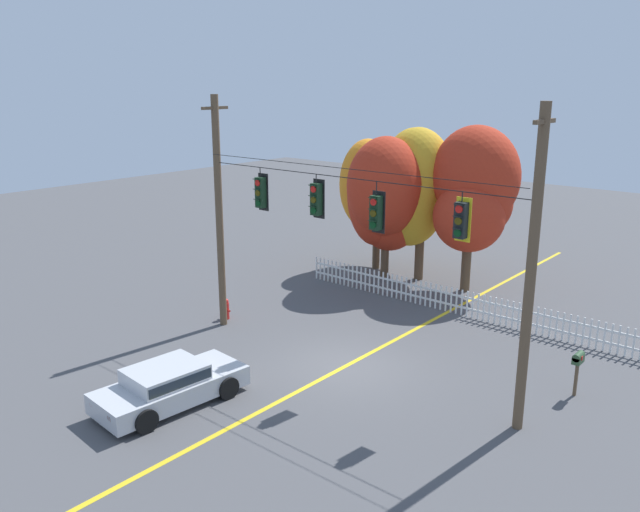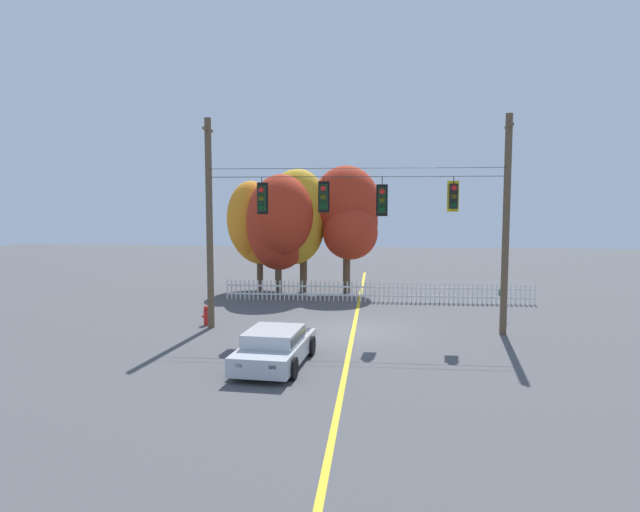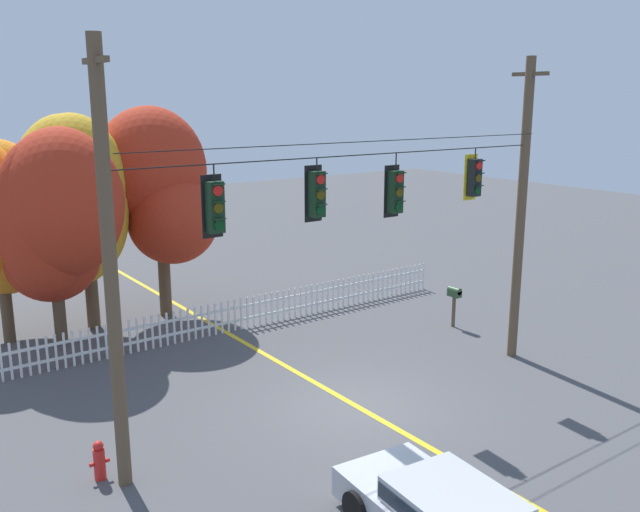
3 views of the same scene
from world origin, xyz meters
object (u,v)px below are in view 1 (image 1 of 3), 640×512
Objects in this scene: traffic_signal_westbound_side at (316,199)px; autumn_maple_near_fence at (380,189)px; traffic_signal_eastbound_side at (376,213)px; roadside_mailbox at (578,361)px; autumn_maple_mid at (384,196)px; fire_hydrant at (226,309)px; autumn_maple_far_west at (474,192)px; parked_car at (169,384)px; traffic_signal_southbound_primary at (461,220)px; traffic_signal_northbound_primary at (261,192)px; autumn_oak_far_east at (413,185)px.

autumn_maple_near_fence reaches higher than traffic_signal_westbound_side.
roadside_mailbox is at bearing 28.00° from traffic_signal_eastbound_side.
autumn_maple_mid reaches higher than fire_hydrant.
autumn_maple_near_fence reaches higher than fire_hydrant.
parked_car is at bearing -95.75° from autumn_maple_far_west.
roadside_mailbox is (5.07, 2.70, -3.95)m from traffic_signal_eastbound_side.
fire_hydrant is at bearing -92.05° from autumn_maple_near_fence.
traffic_signal_eastbound_side is 0.25× the size of autumn_maple_near_fence.
autumn_maple_far_west is at bearing -3.56° from autumn_maple_near_fence.
parked_car is at bearing -139.51° from traffic_signal_southbound_primary.
fire_hydrant is at bearing 174.96° from traffic_signal_westbound_side.
parked_car is (-1.01, -5.00, -4.53)m from traffic_signal_westbound_side.
autumn_maple_mid is at bearing 152.33° from roadside_mailbox.
autumn_maple_far_west is (2.82, 9.40, -0.91)m from traffic_signal_northbound_primary.
traffic_signal_westbound_side is 1.73× the size of fire_hydrant.
parked_car is at bearing -122.76° from traffic_signal_eastbound_side.
traffic_signal_southbound_primary is (2.64, -0.00, 0.15)m from traffic_signal_eastbound_side.
traffic_signal_southbound_primary is at bearing -0.00° from traffic_signal_northbound_primary.
autumn_maple_near_fence is 4.64× the size of roadside_mailbox.
autumn_maple_mid reaches higher than roadside_mailbox.
traffic_signal_eastbound_side is 11.83m from autumn_maple_near_fence.
traffic_signal_eastbound_side is at bearing -79.35° from autumn_maple_far_west.
traffic_signal_westbound_side is 0.20× the size of autumn_maple_far_west.
autumn_oak_far_east is (-2.41, 9.27, -0.96)m from traffic_signal_westbound_side.
traffic_signal_eastbound_side is at bearing -56.57° from autumn_maple_mid.
traffic_signal_northbound_primary is 9.85m from autumn_maple_far_west.
autumn_maple_near_fence is at bearing 102.09° from traffic_signal_northbound_primary.
traffic_signal_westbound_side is 6.82m from parked_car.
autumn_oak_far_east is at bearing 90.20° from traffic_signal_northbound_primary.
autumn_maple_mid is at bearing 95.74° from traffic_signal_northbound_primary.
autumn_maple_far_west is 10.07m from roadside_mailbox.
parked_car is 6.61m from fire_hydrant.
autumn_maple_mid is at bearing 111.34° from traffic_signal_westbound_side.
traffic_signal_westbound_side is 0.22× the size of autumn_maple_near_fence.
traffic_signal_southbound_primary is (4.84, -0.00, 0.02)m from traffic_signal_westbound_side.
autumn_maple_mid is (-5.40, 8.19, -1.24)m from traffic_signal_eastbound_side.
traffic_signal_northbound_primary is at bearing 180.00° from traffic_signal_southbound_primary.
autumn_maple_near_fence is (-9.30, 9.70, -1.40)m from traffic_signal_southbound_primary.
autumn_maple_near_fence is 1.42× the size of parked_car.
traffic_signal_northbound_primary reaches higher than parked_car.
traffic_signal_northbound_primary is at bearing 180.00° from traffic_signal_eastbound_side.
autumn_maple_far_west is (0.44, 9.40, -0.96)m from traffic_signal_westbound_side.
parked_car is (-5.85, -5.00, -4.56)m from traffic_signal_southbound_primary.
traffic_signal_southbound_primary is 11.81m from autumn_oak_far_east.
autumn_maple_mid is 12.13m from roadside_mailbox.
autumn_maple_far_west reaches higher than parked_car.
autumn_oak_far_east is 8.49× the size of fire_hydrant.
autumn_maple_near_fence is 2.13m from autumn_oak_far_east.
traffic_signal_westbound_side is 2.21m from traffic_signal_eastbound_side.
traffic_signal_westbound_side is at bearing -0.00° from traffic_signal_northbound_primary.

